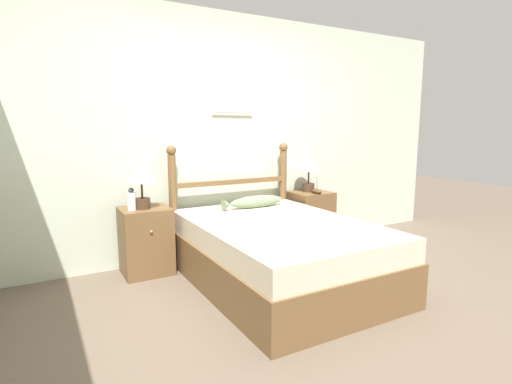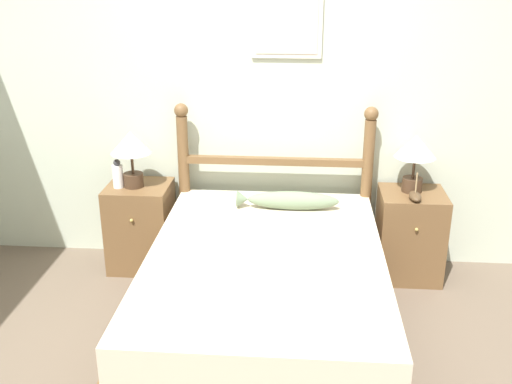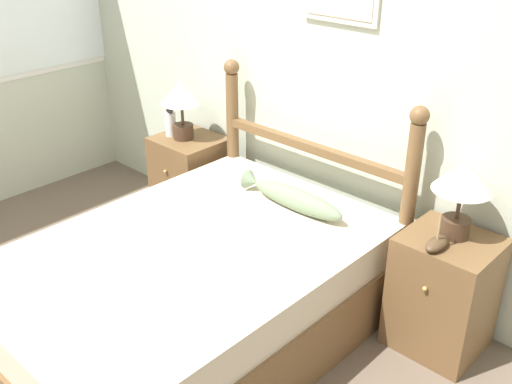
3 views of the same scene
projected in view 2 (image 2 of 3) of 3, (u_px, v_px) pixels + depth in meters
The scene contains 10 objects.
wall_back at pixel (255, 89), 4.18m from camera, with size 6.40×0.08×2.55m.
bed at pixel (266, 296), 3.51m from camera, with size 1.38×1.98×0.56m.
headboard at pixel (274, 180), 4.25m from camera, with size 1.40×0.10×1.20m.
nightstand_left at pixel (141, 226), 4.34m from camera, with size 0.44×0.43×0.63m.
nightstand_right at pixel (409, 235), 4.20m from camera, with size 0.44×0.43×0.63m.
table_lamp_left at pixel (131, 147), 4.10m from camera, with size 0.28×0.28×0.40m.
table_lamp_right at pixel (415, 151), 4.02m from camera, with size 0.28×0.28×0.40m.
bottle at pixel (118, 175), 4.16m from camera, with size 0.07×0.07×0.21m.
model_boat at pixel (415, 196), 3.96m from camera, with size 0.08×0.16×0.19m.
fish_pillow at pixel (288, 200), 3.99m from camera, with size 0.68×0.12×0.13m.
Camera 2 is at (0.34, -2.42, 2.10)m, focal length 42.00 mm.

